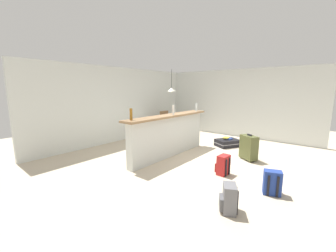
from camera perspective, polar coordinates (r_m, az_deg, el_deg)
The scene contains 18 objects.
ground_plane at distance 5.77m, azimuth 7.93°, elevation -8.29°, with size 13.00×13.00×0.05m, color beige.
wall_back at distance 7.54m, azimuth -12.12°, elevation 5.79°, with size 6.60×0.10×2.50m, color silver.
wall_right at distance 8.37m, azimuth 17.36°, elevation 5.97°, with size 0.10×6.00×2.50m, color silver.
partition_half_wall at distance 5.58m, azimuth 0.37°, elevation -2.87°, with size 2.80×0.20×1.07m, color silver.
bar_countertop at distance 5.49m, azimuth 0.38°, elevation 2.82°, with size 2.96×0.40×0.05m, color #93704C.
bottle_amber at distance 4.59m, azimuth -10.05°, elevation 3.16°, with size 0.06×0.06×0.26m, color #9E661E.
bottle_white at distance 5.44m, azimuth 1.47°, elevation 4.40°, with size 0.06×0.06×0.26m, color silver.
bottle_clear at distance 6.41m, azimuth 7.73°, elevation 5.12°, with size 0.06×0.06×0.25m, color silver.
dining_table at distance 7.98m, azimuth 1.10°, elevation 1.89°, with size 1.10×0.80×0.74m.
dining_chair_near_partition at distance 7.62m, azimuth 3.53°, elevation 0.48°, with size 0.41×0.41×0.93m.
dining_chair_far_side at distance 8.38m, azimuth -1.50°, elevation 1.37°, with size 0.47×0.47×0.93m.
pendant_lamp at distance 8.00m, azimuth 0.98°, elevation 9.91°, with size 0.34×0.34×0.85m.
suitcase_flat_black at distance 6.87m, azimuth 15.91°, elevation -4.43°, with size 0.89×0.77×0.22m.
backpack_blue at distance 4.11m, azimuth 26.52°, elevation -13.69°, with size 0.31×0.33×0.42m.
suitcase_upright_olive at distance 5.69m, azimuth 21.13°, elevation -5.43°, with size 0.44×0.50×0.67m.
backpack_red at distance 4.62m, azimuth 14.77°, elevation -10.29°, with size 0.29×0.27×0.42m.
backpack_grey at distance 3.35m, azimuth 16.25°, elevation -18.56°, with size 0.33×0.32×0.42m.
book_stack at distance 6.86m, azimuth 16.03°, elevation -3.24°, with size 0.28×0.24×0.06m.
Camera 1 is at (-4.70, -2.82, 1.79)m, focal length 22.35 mm.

